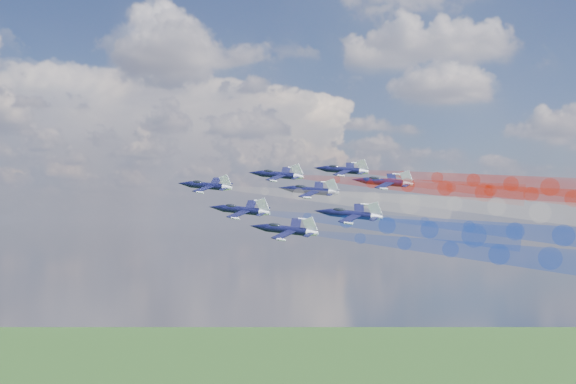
# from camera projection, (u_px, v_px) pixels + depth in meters

# --- Properties ---
(jet_lead) EXTENTS (16.29, 14.96, 8.33)m
(jet_lead) POSITION_uv_depth(u_px,v_px,m) (207.00, 186.00, 152.49)
(jet_lead) COLOR black
(trail_lead) EXTENTS (44.81, 19.96, 10.25)m
(trail_lead) POSITION_uv_depth(u_px,v_px,m) (335.00, 198.00, 141.99)
(trail_lead) COLOR white
(jet_inner_left) EXTENTS (16.29, 14.96, 8.33)m
(jet_inner_left) POSITION_uv_depth(u_px,v_px,m) (242.00, 210.00, 137.76)
(jet_inner_left) COLOR black
(trail_inner_left) EXTENTS (44.81, 19.96, 10.25)m
(trail_inner_left) POSITION_uv_depth(u_px,v_px,m) (387.00, 225.00, 127.26)
(trail_inner_left) COLOR blue
(jet_inner_right) EXTENTS (16.29, 14.96, 8.33)m
(jet_inner_right) POSITION_uv_depth(u_px,v_px,m) (278.00, 175.00, 156.30)
(jet_inner_right) COLOR black
(trail_inner_right) EXTENTS (44.81, 19.96, 10.25)m
(trail_inner_right) POSITION_uv_depth(u_px,v_px,m) (408.00, 186.00, 145.80)
(trail_inner_right) COLOR red
(jet_outer_left) EXTENTS (16.29, 14.96, 8.33)m
(jet_outer_left) POSITION_uv_depth(u_px,v_px,m) (286.00, 230.00, 126.08)
(jet_outer_left) COLOR black
(trail_outer_left) EXTENTS (44.81, 19.96, 10.25)m
(trail_outer_left) POSITION_uv_depth(u_px,v_px,m) (451.00, 248.00, 115.59)
(trail_outer_left) COLOR blue
(jet_center_third) EXTENTS (16.29, 14.96, 8.33)m
(jet_center_third) POSITION_uv_depth(u_px,v_px,m) (311.00, 191.00, 144.25)
(jet_center_third) COLOR black
(trail_center_third) EXTENTS (44.81, 19.96, 10.25)m
(trail_center_third) POSITION_uv_depth(u_px,v_px,m) (455.00, 204.00, 133.76)
(trail_center_third) COLOR white
(jet_outer_right) EXTENTS (16.29, 14.96, 8.33)m
(jet_outer_right) POSITION_uv_depth(u_px,v_px,m) (343.00, 170.00, 160.72)
(jet_outer_right) COLOR black
(trail_outer_right) EXTENTS (44.81, 19.96, 10.25)m
(trail_outer_right) POSITION_uv_depth(u_px,v_px,m) (473.00, 180.00, 150.22)
(trail_outer_right) COLOR red
(jet_rear_left) EXTENTS (16.29, 14.96, 8.33)m
(jet_rear_left) POSITION_uv_depth(u_px,v_px,m) (351.00, 214.00, 130.13)
(jet_rear_left) COLOR black
(trail_rear_left) EXTENTS (44.81, 19.96, 10.25)m
(trail_rear_left) POSITION_uv_depth(u_px,v_px,m) (515.00, 231.00, 119.64)
(trail_rear_left) COLOR blue
(jet_rear_right) EXTENTS (16.29, 14.96, 8.33)m
(jet_rear_right) POSITION_uv_depth(u_px,v_px,m) (385.00, 182.00, 147.28)
(jet_rear_right) COLOR black
(trail_rear_right) EXTENTS (44.81, 19.96, 10.25)m
(trail_rear_right) POSITION_uv_depth(u_px,v_px,m) (531.00, 194.00, 136.79)
(trail_rear_right) COLOR red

